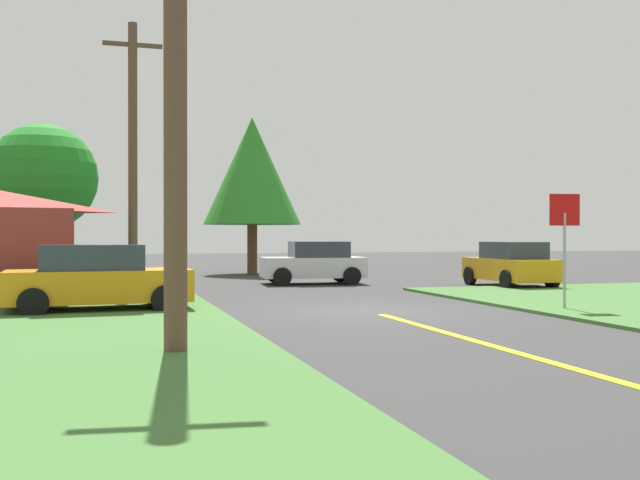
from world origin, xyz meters
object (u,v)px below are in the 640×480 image
(pine_tree_center, at_px, (252,171))
(stop_sign, at_px, (565,228))
(car_on_crossroad, at_px, (510,265))
(utility_pole_mid, at_px, (133,155))
(utility_pole_near, at_px, (175,95))
(car_approaching_junction, at_px, (314,263))
(parked_car_near_building, at_px, (97,279))
(oak_tree_left, at_px, (43,178))

(pine_tree_center, bearing_deg, stop_sign, -78.53)
(car_on_crossroad, bearing_deg, utility_pole_mid, 90.56)
(utility_pole_near, bearing_deg, pine_tree_center, 75.95)
(car_on_crossroad, height_order, car_approaching_junction, same)
(stop_sign, distance_m, utility_pole_near, 10.58)
(car_on_crossroad, height_order, pine_tree_center, pine_tree_center)
(parked_car_near_building, distance_m, utility_pole_near, 7.73)
(utility_pole_near, bearing_deg, stop_sign, 22.06)
(car_on_crossroad, bearing_deg, oak_tree_left, 60.14)
(car_approaching_junction, bearing_deg, oak_tree_left, -26.69)
(stop_sign, distance_m, utility_pole_mid, 12.89)
(car_approaching_junction, relative_size, oak_tree_left, 0.61)
(pine_tree_center, bearing_deg, car_on_crossroad, -57.38)
(oak_tree_left, bearing_deg, utility_pole_mid, -71.13)
(parked_car_near_building, height_order, oak_tree_left, oak_tree_left)
(parked_car_near_building, height_order, utility_pole_mid, utility_pole_mid)
(utility_pole_near, distance_m, oak_tree_left, 21.96)
(car_on_crossroad, relative_size, oak_tree_left, 0.61)
(utility_pole_mid, distance_m, oak_tree_left, 10.30)
(car_on_crossroad, distance_m, parked_car_near_building, 14.94)
(utility_pole_mid, bearing_deg, parked_car_near_building, -101.45)
(car_approaching_junction, relative_size, pine_tree_center, 0.53)
(parked_car_near_building, xyz_separation_m, utility_pole_near, (1.20, -6.94, 3.17))
(utility_pole_near, bearing_deg, car_approaching_junction, 66.66)
(parked_car_near_building, height_order, pine_tree_center, pine_tree_center)
(parked_car_near_building, relative_size, oak_tree_left, 0.66)
(stop_sign, distance_m, oak_tree_left, 22.22)
(car_approaching_junction, height_order, utility_pole_mid, utility_pole_mid)
(car_approaching_junction, bearing_deg, parked_car_near_building, 52.16)
(utility_pole_mid, distance_m, pine_tree_center, 12.59)
(stop_sign, bearing_deg, car_approaching_junction, -67.44)
(car_on_crossroad, distance_m, oak_tree_left, 19.51)
(parked_car_near_building, bearing_deg, utility_pole_near, -82.84)
(stop_sign, xyz_separation_m, parked_car_near_building, (-10.83, 3.04, -1.21))
(stop_sign, xyz_separation_m, pine_tree_center, (-3.88, 19.10, 2.92))
(car_on_crossroad, height_order, utility_pole_near, utility_pole_near)
(oak_tree_left, bearing_deg, car_approaching_junction, -31.71)
(car_on_crossroad, height_order, oak_tree_left, oak_tree_left)
(pine_tree_center, bearing_deg, parked_car_near_building, -113.41)
(stop_sign, height_order, oak_tree_left, oak_tree_left)
(parked_car_near_building, distance_m, pine_tree_center, 17.99)
(car_on_crossroad, distance_m, pine_tree_center, 13.94)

